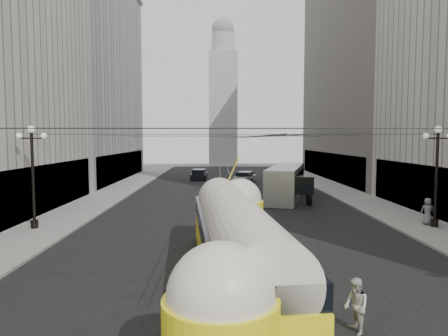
{
  "coord_description": "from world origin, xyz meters",
  "views": [
    {
      "loc": [
        -1.16,
        -6.74,
        5.73
      ],
      "look_at": [
        -0.82,
        14.73,
        4.14
      ],
      "focal_mm": 32.0,
      "sensor_mm": 36.0,
      "label": 1
    }
  ],
  "objects_px": {
    "city_bus": "(286,181)",
    "pedestrian_sidewalk_right": "(428,211)",
    "pedestrian_crossing_b": "(356,306)",
    "streetcar": "(235,242)"
  },
  "relations": [
    {
      "from": "streetcar",
      "to": "pedestrian_sidewalk_right",
      "type": "bearing_deg",
      "value": 38.01
    },
    {
      "from": "city_bus",
      "to": "pedestrian_crossing_b",
      "type": "relative_size",
      "value": 7.73
    },
    {
      "from": "city_bus",
      "to": "streetcar",
      "type": "bearing_deg",
      "value": -104.62
    },
    {
      "from": "streetcar",
      "to": "pedestrian_crossing_b",
      "type": "bearing_deg",
      "value": -48.76
    },
    {
      "from": "city_bus",
      "to": "pedestrian_crossing_b",
      "type": "distance_m",
      "value": 26.75
    },
    {
      "from": "city_bus",
      "to": "pedestrian_crossing_b",
      "type": "xyz_separation_m",
      "value": [
        -2.53,
        -26.62,
        -0.88
      ]
    },
    {
      "from": "streetcar",
      "to": "pedestrian_sidewalk_right",
      "type": "height_order",
      "value": "streetcar"
    },
    {
      "from": "city_bus",
      "to": "pedestrian_sidewalk_right",
      "type": "xyz_separation_m",
      "value": [
        7.0,
        -12.63,
        -0.67
      ]
    },
    {
      "from": "pedestrian_sidewalk_right",
      "to": "pedestrian_crossing_b",
      "type": "bearing_deg",
      "value": 75.2
    },
    {
      "from": "streetcar",
      "to": "pedestrian_crossing_b",
      "type": "height_order",
      "value": "streetcar"
    }
  ]
}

